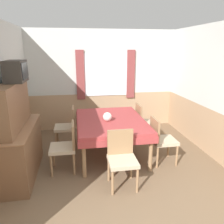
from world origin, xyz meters
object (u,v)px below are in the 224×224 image
(chair_head_near, at_px, (122,156))
(tv, at_px, (16,71))
(chair_left_near, at_px, (66,145))
(chair_right_far, at_px, (144,121))
(vase, at_px, (107,117))
(dining_table, at_px, (111,124))
(chair_left_far, at_px, (68,125))
(chair_right_near, at_px, (161,138))
(sideboard, at_px, (19,138))

(chair_head_near, height_order, tv, tv)
(chair_head_near, bearing_deg, chair_left_near, -33.26)
(chair_left_near, height_order, tv, tv)
(chair_right_far, bearing_deg, vase, -56.96)
(dining_table, distance_m, chair_left_far, 1.03)
(chair_left_near, distance_m, chair_right_near, 1.75)
(chair_left_near, xyz_separation_m, tv, (-0.72, 0.12, 1.28))
(tv, bearing_deg, chair_right_near, -2.76)
(vase, bearing_deg, chair_right_far, 33.04)
(chair_left_far, bearing_deg, chair_right_far, -90.00)
(vase, bearing_deg, chair_right_near, -24.10)
(dining_table, height_order, chair_right_far, chair_right_far)
(chair_right_far, relative_size, chair_left_far, 1.00)
(chair_head_near, bearing_deg, tv, -23.52)
(vase, bearing_deg, chair_left_near, -151.82)
(chair_right_near, relative_size, vase, 5.07)
(chair_head_near, bearing_deg, chair_right_near, -146.74)
(chair_left_far, height_order, chair_right_near, same)
(chair_right_near, bearing_deg, chair_left_near, -90.00)
(chair_left_far, xyz_separation_m, tv, (-0.72, -0.93, 1.28))
(dining_table, xyz_separation_m, chair_right_near, (0.88, -0.52, -0.16))
(chair_right_far, relative_size, chair_head_near, 1.00)
(vase, bearing_deg, chair_head_near, -85.50)
(vase, bearing_deg, chair_left_far, 142.07)
(sideboard, bearing_deg, chair_head_near, -19.15)
(chair_head_near, relative_size, chair_right_near, 1.00)
(chair_right_far, distance_m, chair_left_far, 1.75)
(chair_right_far, height_order, sideboard, sideboard)
(chair_head_near, relative_size, chair_left_far, 1.00)
(chair_left_near, bearing_deg, tv, 80.59)
(dining_table, xyz_separation_m, sideboard, (-1.64, -0.53, 0.02))
(chair_left_far, xyz_separation_m, vase, (0.80, -0.62, 0.35))
(tv, bearing_deg, chair_head_near, -23.52)
(dining_table, relative_size, chair_left_far, 2.03)
(chair_right_near, bearing_deg, chair_right_far, -180.00)
(dining_table, height_order, vase, vase)
(chair_left_far, distance_m, tv, 1.74)
(dining_table, bearing_deg, chair_left_near, -149.11)
(chair_left_near, bearing_deg, sideboard, 90.52)
(chair_right_far, height_order, chair_head_near, same)
(dining_table, bearing_deg, sideboard, -162.01)
(sideboard, bearing_deg, chair_right_near, 0.16)
(chair_right_far, bearing_deg, chair_head_near, -28.36)
(chair_right_far, xyz_separation_m, vase, (-0.96, -0.62, 0.35))
(chair_left_near, height_order, chair_head_near, same)
(chair_left_near, bearing_deg, chair_right_near, -90.00)
(chair_right_near, distance_m, tv, 2.79)
(chair_left_near, bearing_deg, chair_right_far, -59.11)
(dining_table, bearing_deg, chair_left_far, 149.11)
(sideboard, height_order, vase, sideboard)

